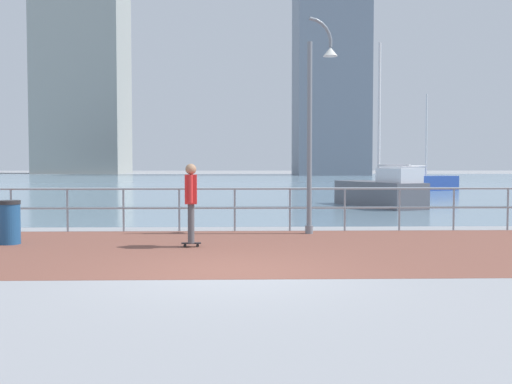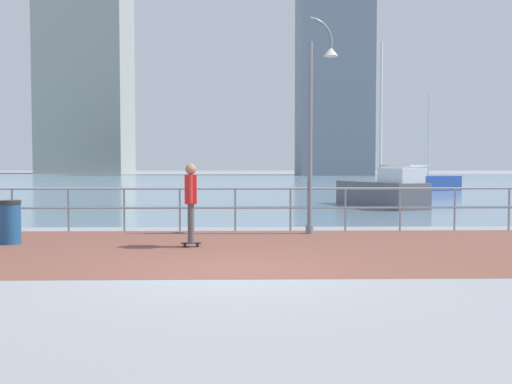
# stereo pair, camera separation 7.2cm
# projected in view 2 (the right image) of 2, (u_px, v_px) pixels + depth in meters

# --- Properties ---
(ground) EXTENTS (220.00, 220.00, 0.00)m
(ground) POSITION_uv_depth(u_px,v_px,m) (241.00, 185.00, 49.16)
(ground) COLOR gray
(brick_paving) EXTENTS (28.00, 6.30, 0.01)m
(brick_paving) POSITION_uv_depth(u_px,v_px,m) (233.00, 249.00, 11.79)
(brick_paving) COLOR brown
(brick_paving) RESTS_ON ground
(harbor_water) EXTENTS (180.00, 88.00, 0.00)m
(harbor_water) POSITION_uv_depth(u_px,v_px,m) (241.00, 181.00, 59.88)
(harbor_water) COLOR #6B899E
(harbor_water) RESTS_ON ground
(waterfront_railing) EXTENTS (25.25, 0.06, 1.11)m
(waterfront_railing) POSITION_uv_depth(u_px,v_px,m) (235.00, 201.00, 14.90)
(waterfront_railing) COLOR #8C99A3
(waterfront_railing) RESTS_ON ground
(lamppost) EXTENTS (0.80, 0.43, 5.23)m
(lamppost) POSITION_uv_depth(u_px,v_px,m) (316.00, 115.00, 14.29)
(lamppost) COLOR slate
(lamppost) RESTS_ON ground
(skateboarder) EXTENTS (0.41, 0.55, 1.70)m
(skateboarder) POSITION_uv_depth(u_px,v_px,m) (191.00, 197.00, 12.01)
(skateboarder) COLOR black
(skateboarder) RESTS_ON ground
(trash_bin) EXTENTS (0.46, 0.46, 0.93)m
(trash_bin) POSITION_uv_depth(u_px,v_px,m) (10.00, 222.00, 12.49)
(trash_bin) COLOR navy
(trash_bin) RESTS_ON ground
(sailboat_red) EXTENTS (4.57, 3.08, 6.19)m
(sailboat_red) POSITION_uv_depth(u_px,v_px,m) (426.00, 182.00, 37.77)
(sailboat_red) COLOR #284799
(sailboat_red) RESTS_ON ground
(sailboat_white) EXTENTS (2.92, 4.86, 6.53)m
(sailboat_white) POSITION_uv_depth(u_px,v_px,m) (383.00, 191.00, 23.46)
(sailboat_white) COLOR #595960
(sailboat_white) RESTS_ON ground
(tower_concrete) EXTENTS (15.44, 14.30, 46.86)m
(tower_concrete) POSITION_uv_depth(u_px,v_px,m) (86.00, 52.00, 109.75)
(tower_concrete) COLOR #939993
(tower_concrete) RESTS_ON ground
(tower_brick) EXTENTS (10.99, 12.75, 45.36)m
(tower_brick) POSITION_uv_depth(u_px,v_px,m) (333.00, 37.00, 93.22)
(tower_brick) COLOR slate
(tower_brick) RESTS_ON ground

